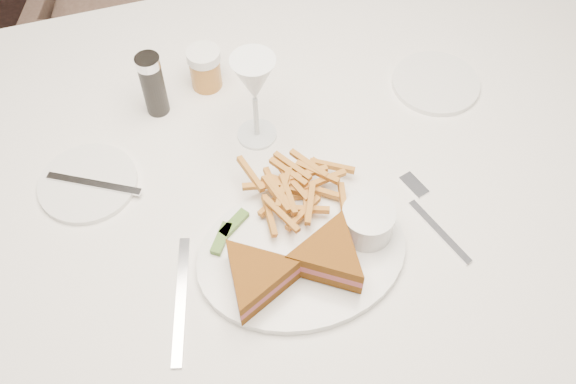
# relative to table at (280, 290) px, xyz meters

# --- Properties ---
(ground) EXTENTS (5.00, 5.00, 0.00)m
(ground) POSITION_rel_table_xyz_m (0.04, 0.03, -0.38)
(ground) COLOR black
(ground) RESTS_ON ground
(table) EXTENTS (1.62, 1.10, 0.75)m
(table) POSITION_rel_table_xyz_m (0.00, 0.00, 0.00)
(table) COLOR white
(table) RESTS_ON ground
(chair_far) EXTENTS (0.85, 0.83, 0.69)m
(chair_far) POSITION_rel_table_xyz_m (0.02, 0.92, -0.03)
(chair_far) COLOR #4D392F
(chair_far) RESTS_ON ground
(table_setting) EXTENTS (0.80, 0.62, 0.18)m
(table_setting) POSITION_rel_table_xyz_m (-0.00, -0.04, 0.41)
(table_setting) COLOR white
(table_setting) RESTS_ON table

